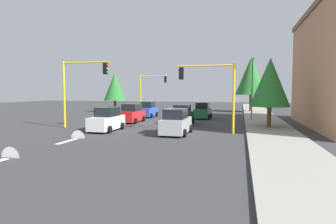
{
  "coord_description": "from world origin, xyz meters",
  "views": [
    {
      "loc": [
        28.34,
        8.05,
        3.29
      ],
      "look_at": [
        0.79,
        0.89,
        1.2
      ],
      "focal_mm": 30.06,
      "sensor_mm": 36.0,
      "label": 1
    }
  ],
  "objects_px": {
    "tree_opposite_side": "(115,87)",
    "car_white": "(107,120)",
    "car_green": "(203,111)",
    "car_silver": "(176,123)",
    "traffic_signal_far_right": "(151,86)",
    "tree_roadside_near": "(270,82)",
    "car_black": "(182,115)",
    "traffic_signal_near_left": "(210,84)",
    "tree_roadside_far": "(251,76)",
    "car_red": "(131,114)",
    "car_blue": "(148,110)",
    "street_lamp_curbside": "(252,82)",
    "traffic_signal_near_right": "(81,81)"
  },
  "relations": [
    {
      "from": "traffic_signal_far_right",
      "to": "car_black",
      "type": "relative_size",
      "value": 1.56
    },
    {
      "from": "traffic_signal_near_left",
      "to": "street_lamp_curbside",
      "type": "xyz_separation_m",
      "value": [
        -9.61,
        3.54,
        0.48
      ]
    },
    {
      "from": "traffic_signal_near_left",
      "to": "car_black",
      "type": "xyz_separation_m",
      "value": [
        -5.15,
        -3.26,
        -2.98
      ]
    },
    {
      "from": "tree_opposite_side",
      "to": "car_white",
      "type": "relative_size",
      "value": 1.56
    },
    {
      "from": "car_black",
      "to": "car_green",
      "type": "xyz_separation_m",
      "value": [
        -6.49,
        1.16,
        0.0
      ]
    },
    {
      "from": "car_red",
      "to": "car_silver",
      "type": "xyz_separation_m",
      "value": [
        7.02,
        6.49,
        -0.0
      ]
    },
    {
      "from": "traffic_signal_far_right",
      "to": "car_blue",
      "type": "distance_m",
      "value": 9.05
    },
    {
      "from": "car_red",
      "to": "car_white",
      "type": "distance_m",
      "value": 6.63
    },
    {
      "from": "tree_opposite_side",
      "to": "car_white",
      "type": "height_order",
      "value": "tree_opposite_side"
    },
    {
      "from": "car_green",
      "to": "car_silver",
      "type": "height_order",
      "value": "same"
    },
    {
      "from": "traffic_signal_far_right",
      "to": "traffic_signal_near_left",
      "type": "xyz_separation_m",
      "value": [
        20.0,
        11.39,
        -0.27
      ]
    },
    {
      "from": "traffic_signal_far_right",
      "to": "car_green",
      "type": "bearing_deg",
      "value": 48.03
    },
    {
      "from": "tree_roadside_near",
      "to": "car_green",
      "type": "height_order",
      "value": "tree_roadside_near"
    },
    {
      "from": "traffic_signal_near_left",
      "to": "car_black",
      "type": "bearing_deg",
      "value": -147.67
    },
    {
      "from": "traffic_signal_far_right",
      "to": "tree_roadside_near",
      "type": "distance_m",
      "value": 22.79
    },
    {
      "from": "tree_roadside_far",
      "to": "traffic_signal_near_left",
      "type": "bearing_deg",
      "value": -9.08
    },
    {
      "from": "traffic_signal_near_left",
      "to": "street_lamp_curbside",
      "type": "distance_m",
      "value": 10.25
    },
    {
      "from": "car_white",
      "to": "traffic_signal_near_left",
      "type": "bearing_deg",
      "value": 97.03
    },
    {
      "from": "street_lamp_curbside",
      "to": "car_red",
      "type": "relative_size",
      "value": 1.77
    },
    {
      "from": "car_silver",
      "to": "tree_roadside_far",
      "type": "bearing_deg",
      "value": 166.21
    },
    {
      "from": "car_blue",
      "to": "tree_roadside_far",
      "type": "bearing_deg",
      "value": 133.03
    },
    {
      "from": "street_lamp_curbside",
      "to": "tree_opposite_side",
      "type": "relative_size",
      "value": 1.15
    },
    {
      "from": "tree_roadside_far",
      "to": "tree_roadside_near",
      "type": "distance_m",
      "value": 20.09
    },
    {
      "from": "car_green",
      "to": "tree_roadside_far",
      "type": "bearing_deg",
      "value": 154.36
    },
    {
      "from": "car_red",
      "to": "car_blue",
      "type": "bearing_deg",
      "value": -177.33
    },
    {
      "from": "car_white",
      "to": "car_black",
      "type": "bearing_deg",
      "value": 140.13
    },
    {
      "from": "car_blue",
      "to": "car_silver",
      "type": "distance_m",
      "value": 14.92
    },
    {
      "from": "car_silver",
      "to": "car_green",
      "type": "bearing_deg",
      "value": 178.63
    },
    {
      "from": "car_blue",
      "to": "street_lamp_curbside",
      "type": "bearing_deg",
      "value": 80.07
    },
    {
      "from": "traffic_signal_far_right",
      "to": "car_blue",
      "type": "bearing_deg",
      "value": 15.08
    },
    {
      "from": "car_silver",
      "to": "car_black",
      "type": "bearing_deg",
      "value": -172.65
    },
    {
      "from": "street_lamp_curbside",
      "to": "tree_roadside_far",
      "type": "height_order",
      "value": "tree_roadside_far"
    },
    {
      "from": "traffic_signal_near_left",
      "to": "car_white",
      "type": "distance_m",
      "value": 9.0
    },
    {
      "from": "car_white",
      "to": "traffic_signal_near_right",
      "type": "bearing_deg",
      "value": -109.22
    },
    {
      "from": "car_black",
      "to": "car_green",
      "type": "distance_m",
      "value": 6.6
    },
    {
      "from": "tree_roadside_near",
      "to": "car_red",
      "type": "distance_m",
      "value": 14.19
    },
    {
      "from": "traffic_signal_near_right",
      "to": "car_silver",
      "type": "xyz_separation_m",
      "value": [
        1.44,
        9.0,
        -3.32
      ]
    },
    {
      "from": "traffic_signal_near_right",
      "to": "tree_opposite_side",
      "type": "xyz_separation_m",
      "value": [
        -18.0,
        -5.26,
        -0.22
      ]
    },
    {
      "from": "traffic_signal_near_right",
      "to": "tree_roadside_near",
      "type": "relative_size",
      "value": 0.96
    },
    {
      "from": "tree_roadside_near",
      "to": "tree_roadside_far",
      "type": "bearing_deg",
      "value": -177.14
    },
    {
      "from": "traffic_signal_near_left",
      "to": "car_black",
      "type": "relative_size",
      "value": 1.45
    },
    {
      "from": "car_white",
      "to": "car_silver",
      "type": "xyz_separation_m",
      "value": [
        0.41,
        6.02,
        0.0
      ]
    },
    {
      "from": "tree_opposite_side",
      "to": "traffic_signal_near_left",
      "type": "bearing_deg",
      "value": 42.79
    },
    {
      "from": "traffic_signal_far_right",
      "to": "car_red",
      "type": "bearing_deg",
      "value": 9.79
    },
    {
      "from": "traffic_signal_far_right",
      "to": "tree_opposite_side",
      "type": "relative_size",
      "value": 0.96
    },
    {
      "from": "street_lamp_curbside",
      "to": "tree_roadside_near",
      "type": "height_order",
      "value": "street_lamp_curbside"
    },
    {
      "from": "tree_roadside_near",
      "to": "car_white",
      "type": "xyz_separation_m",
      "value": [
        5.04,
        -13.26,
        -3.19
      ]
    },
    {
      "from": "car_blue",
      "to": "tree_opposite_side",
      "type": "bearing_deg",
      "value": -129.51
    },
    {
      "from": "traffic_signal_near_left",
      "to": "tree_roadside_far",
      "type": "bearing_deg",
      "value": 170.92
    },
    {
      "from": "tree_opposite_side",
      "to": "traffic_signal_near_right",
      "type": "bearing_deg",
      "value": 16.28
    }
  ]
}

